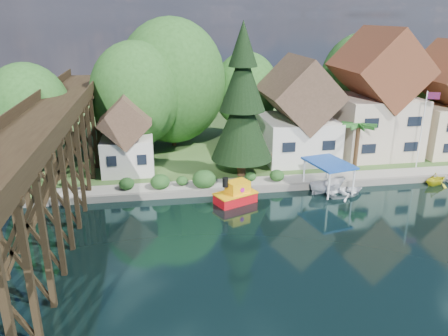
{
  "coord_description": "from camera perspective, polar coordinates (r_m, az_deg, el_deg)",
  "views": [
    {
      "loc": [
        -8.17,
        -28.21,
        15.45
      ],
      "look_at": [
        -2.63,
        6.0,
        3.27
      ],
      "focal_mm": 35.0,
      "sensor_mm": 36.0,
      "label": 1
    }
  ],
  "objects": [
    {
      "name": "house_center",
      "position": [
        51.62,
        19.09,
        8.23
      ],
      "size": [
        8.65,
        9.18,
        13.89
      ],
      "color": "beige",
      "rests_on": "bank"
    },
    {
      "name": "tugboat",
      "position": [
        37.84,
        1.56,
        -3.46
      ],
      "size": [
        4.05,
        3.22,
        2.59
      ],
      "color": "#B20B13",
      "rests_on": "ground"
    },
    {
      "name": "shed",
      "position": [
        44.35,
        -12.56,
        3.7
      ],
      "size": [
        5.09,
        5.4,
        7.85
      ],
      "color": "silver",
      "rests_on": "bank"
    },
    {
      "name": "house_left",
      "position": [
        47.86,
        9.58,
        6.65
      ],
      "size": [
        7.64,
        8.64,
        11.02
      ],
      "color": "silver",
      "rests_on": "bank"
    },
    {
      "name": "bank",
      "position": [
        64.56,
        -1.68,
        5.74
      ],
      "size": [
        140.0,
        52.0,
        0.5
      ],
      "primitive_type": "cube",
      "color": "#2E471C",
      "rests_on": "ground"
    },
    {
      "name": "bg_trees",
      "position": [
        50.96,
        1.31,
        10.14
      ],
      "size": [
        49.9,
        13.3,
        10.57
      ],
      "color": "#382314",
      "rests_on": "bank"
    },
    {
      "name": "palm_tree",
      "position": [
        46.42,
        17.19,
        5.2
      ],
      "size": [
        4.44,
        4.44,
        4.9
      ],
      "color": "#382314",
      "rests_on": "bank"
    },
    {
      "name": "boat_canopy",
      "position": [
        40.9,
        13.39,
        -1.49
      ],
      "size": [
        4.06,
        5.15,
        2.94
      ],
      "color": "silver",
      "rests_on": "ground"
    },
    {
      "name": "boat_yellow",
      "position": [
        46.45,
        25.96,
        -1.2
      ],
      "size": [
        3.16,
        2.92,
        1.38
      ],
      "primitive_type": "imported",
      "rotation": [
        0.0,
        0.0,
        1.87
      ],
      "color": "yellow",
      "rests_on": "ground"
    },
    {
      "name": "ground",
      "position": [
        33.18,
        6.22,
        -8.51
      ],
      "size": [
        140.0,
        140.0,
        0.0
      ],
      "primitive_type": "plane",
      "color": "black",
      "rests_on": "ground"
    },
    {
      "name": "trestle_bridge",
      "position": [
        35.74,
        -21.45,
        1.57
      ],
      "size": [
        4.12,
        44.18,
        9.3
      ],
      "color": "black",
      "rests_on": "ground"
    },
    {
      "name": "seawall",
      "position": [
        41.09,
        8.72,
        -2.5
      ],
      "size": [
        60.0,
        0.4,
        0.62
      ],
      "primitive_type": "cube",
      "color": "slate",
      "rests_on": "ground"
    },
    {
      "name": "shrubs",
      "position": [
        40.23,
        -3.51,
        -1.37
      ],
      "size": [
        15.76,
        2.47,
        1.7
      ],
      "color": "#1C3F16",
      "rests_on": "bank"
    },
    {
      "name": "conifer",
      "position": [
        41.18,
        2.41,
        8.24
      ],
      "size": [
        5.92,
        5.92,
        14.57
      ],
      "color": "#382314",
      "rests_on": "bank"
    },
    {
      "name": "promenade",
      "position": [
        42.78,
        10.77,
        -1.41
      ],
      "size": [
        50.0,
        2.6,
        0.06
      ],
      "primitive_type": "cube",
      "color": "gray",
      "rests_on": "bank"
    },
    {
      "name": "boat_white_a",
      "position": [
        41.1,
        15.7,
        -2.9
      ],
      "size": [
        4.35,
        3.61,
        0.78
      ],
      "primitive_type": "imported",
      "rotation": [
        0.0,
        0.0,
        1.85
      ],
      "color": "white",
      "rests_on": "ground"
    },
    {
      "name": "flagpole",
      "position": [
        48.3,
        24.73,
        5.53
      ],
      "size": [
        1.15,
        0.56,
        7.93
      ],
      "color": "white",
      "rests_on": "bank"
    }
  ]
}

